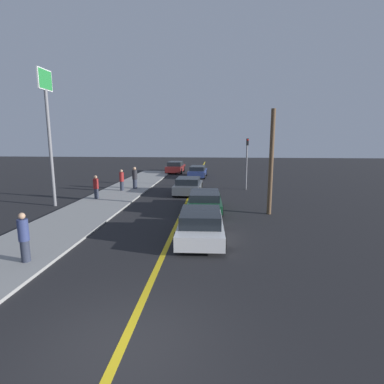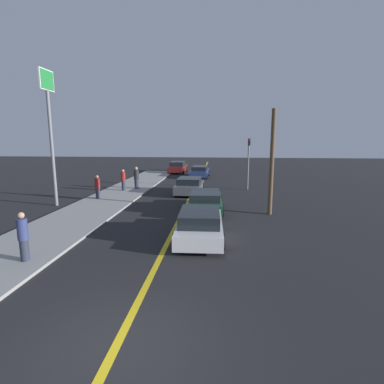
{
  "view_description": "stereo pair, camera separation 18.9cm",
  "coord_description": "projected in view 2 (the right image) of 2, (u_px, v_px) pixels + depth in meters",
  "views": [
    {
      "loc": [
        1.85,
        -5.2,
        4.17
      ],
      "look_at": [
        0.71,
        9.32,
        1.54
      ],
      "focal_mm": 28.0,
      "sensor_mm": 36.0,
      "label": 1
    },
    {
      "loc": [
        2.04,
        -5.18,
        4.17
      ],
      "look_at": [
        0.71,
        9.32,
        1.54
      ],
      "focal_mm": 28.0,
      "sensor_mm": 36.0,
      "label": 2
    }
  ],
  "objects": [
    {
      "name": "sidewalk_left",
      "position": [
        119.0,
        195.0,
        22.09
      ],
      "size": [
        3.57,
        31.88,
        0.11
      ],
      "color": "gray",
      "rests_on": "ground_plane"
    },
    {
      "name": "pedestrian_near_curb",
      "position": [
        23.0,
        237.0,
        9.93
      ],
      "size": [
        0.34,
        0.34,
        1.67
      ],
      "color": "#282D3D",
      "rests_on": "sidewalk_left"
    },
    {
      "name": "pedestrian_far_standing",
      "position": [
        123.0,
        180.0,
        23.43
      ],
      "size": [
        0.34,
        0.34,
        1.65
      ],
      "color": "#282D3D",
      "rests_on": "sidewalk_left"
    },
    {
      "name": "car_oncoming_far",
      "position": [
        178.0,
        167.0,
        36.48
      ],
      "size": [
        2.04,
        4.52,
        1.35
      ],
      "rotation": [
        0.0,
        0.0,
        -0.03
      ],
      "color": "maroon",
      "rests_on": "ground_plane"
    },
    {
      "name": "roadside_sign",
      "position": [
        49.0,
        113.0,
        17.77
      ],
      "size": [
        0.2,
        1.45,
        8.1
      ],
      "color": "slate",
      "rests_on": "ground_plane"
    },
    {
      "name": "car_far_distant",
      "position": [
        190.0,
        186.0,
        22.55
      ],
      "size": [
        2.08,
        3.92,
        1.24
      ],
      "rotation": [
        0.0,
        0.0,
        -0.03
      ],
      "color": "#4C5156",
      "rests_on": "ground_plane"
    },
    {
      "name": "utility_pole",
      "position": [
        272.0,
        163.0,
        16.11
      ],
      "size": [
        0.24,
        0.24,
        5.69
      ],
      "color": "brown",
      "rests_on": "ground_plane"
    },
    {
      "name": "ground_plane",
      "position": [
        115.0,
        349.0,
        6.0
      ],
      "size": [
        120.0,
        120.0,
        0.0
      ],
      "primitive_type": "plane",
      "color": "black"
    },
    {
      "name": "road_center_line",
      "position": [
        193.0,
        191.0,
        23.64
      ],
      "size": [
        0.2,
        60.0,
        0.01
      ],
      "color": "gold",
      "rests_on": "ground_plane"
    },
    {
      "name": "pedestrian_by_sign",
      "position": [
        136.0,
        178.0,
        24.36
      ],
      "size": [
        0.4,
        0.4,
        1.76
      ],
      "color": "#282D3D",
      "rests_on": "sidewalk_left"
    },
    {
      "name": "car_near_right_lane",
      "position": [
        200.0,
        225.0,
        12.51
      ],
      "size": [
        2.05,
        4.38,
        1.23
      ],
      "rotation": [
        0.0,
        0.0,
        0.03
      ],
      "color": "silver",
      "rests_on": "ground_plane"
    },
    {
      "name": "traffic_light",
      "position": [
        248.0,
        159.0,
        23.93
      ],
      "size": [
        0.18,
        0.4,
        4.13
      ],
      "color": "slate",
      "rests_on": "ground_plane"
    },
    {
      "name": "pedestrian_mid_group",
      "position": [
        97.0,
        187.0,
        20.36
      ],
      "size": [
        0.35,
        0.35,
        1.58
      ],
      "color": "#282D3D",
      "rests_on": "sidewalk_left"
    },
    {
      "name": "car_parked_left_lot",
      "position": [
        200.0,
        172.0,
        32.2
      ],
      "size": [
        1.98,
        4.6,
        1.21
      ],
      "rotation": [
        0.0,
        0.0,
        -0.04
      ],
      "color": "navy",
      "rests_on": "ground_plane"
    },
    {
      "name": "car_ahead_center",
      "position": [
        205.0,
        201.0,
        17.25
      ],
      "size": [
        2.09,
        4.5,
        1.16
      ],
      "rotation": [
        0.0,
        0.0,
        0.03
      ],
      "color": "#144728",
      "rests_on": "ground_plane"
    }
  ]
}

